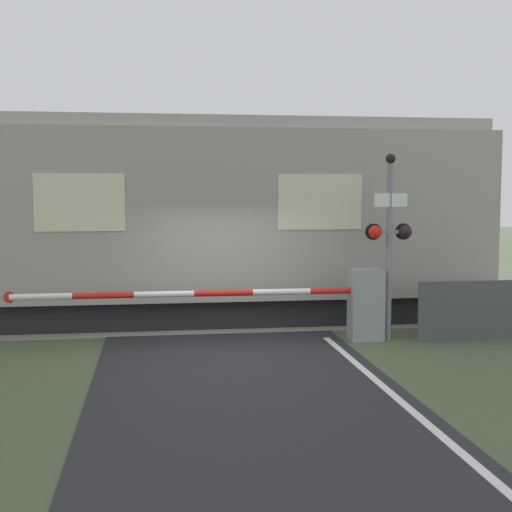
% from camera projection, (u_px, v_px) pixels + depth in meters
% --- Properties ---
extents(ground_plane, '(80.00, 80.00, 0.00)m').
position_uv_depth(ground_plane, '(230.00, 354.00, 11.94)').
color(ground_plane, '#475638').
extents(track_bed, '(36.00, 3.20, 0.13)m').
position_uv_depth(track_bed, '(214.00, 319.00, 15.16)').
color(track_bed, gray).
rests_on(track_bed, ground_plane).
extents(train, '(16.55, 2.89, 4.18)m').
position_uv_depth(train, '(87.00, 220.00, 14.60)').
color(train, black).
rests_on(train, ground_plane).
extents(crossing_barrier, '(6.69, 0.44, 1.32)m').
position_uv_depth(crossing_barrier, '(336.00, 302.00, 12.97)').
color(crossing_barrier, gray).
rests_on(crossing_barrier, ground_plane).
extents(signal_post, '(0.87, 0.26, 3.40)m').
position_uv_depth(signal_post, '(390.00, 235.00, 12.94)').
color(signal_post, gray).
rests_on(signal_post, ground_plane).
extents(roadside_fence, '(3.31, 0.06, 1.10)m').
position_uv_depth(roadside_fence, '(504.00, 310.00, 13.12)').
color(roadside_fence, '#4C4C51').
rests_on(roadside_fence, ground_plane).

